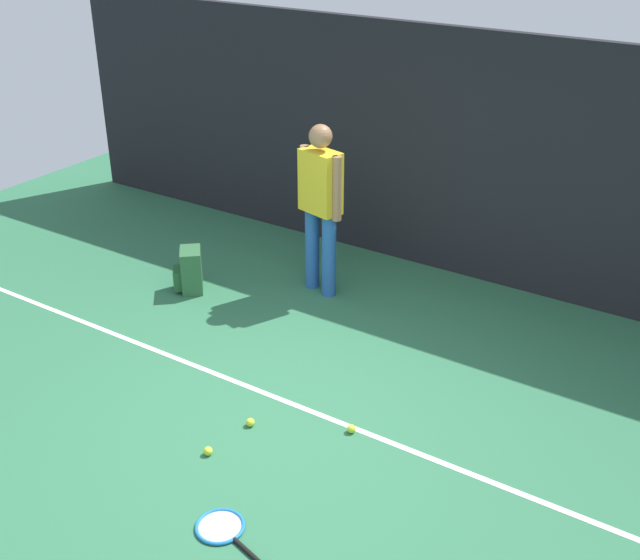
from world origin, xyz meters
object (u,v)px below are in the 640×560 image
tennis_ball_near_player (208,451)px  tennis_ball_by_fence (250,422)px  backpack (190,271)px  tennis_ball_mid_court (351,429)px  tennis_racket (223,529)px  tennis_player (321,200)px

tennis_ball_near_player → tennis_ball_by_fence: bearing=83.5°
backpack → tennis_ball_mid_court: bearing=26.1°
tennis_racket → tennis_ball_near_player: 0.77m
tennis_player → tennis_ball_mid_court: 2.48m
tennis_player → tennis_ball_near_player: bearing=119.3°
tennis_racket → backpack: 3.37m
tennis_racket → tennis_ball_mid_court: size_ratio=9.65×
backpack → tennis_ball_mid_court: 2.76m
tennis_ball_by_fence → tennis_player: bearing=109.4°
tennis_ball_mid_court → tennis_player: bearing=128.7°
tennis_racket → tennis_ball_near_player: bearing=-28.5°
tennis_ball_by_fence → tennis_racket: bearing=-61.9°
tennis_racket → tennis_ball_by_fence: size_ratio=9.65×
tennis_ball_mid_court → tennis_racket: bearing=-97.5°
backpack → tennis_ball_by_fence: backpack is taller
backpack → tennis_ball_near_player: size_ratio=6.67×
tennis_ball_by_fence → tennis_ball_near_player: bearing=-96.5°
tennis_player → tennis_ball_near_player: (0.71, -2.58, -0.93)m
tennis_player → backpack: tennis_player is taller
tennis_racket → backpack: bearing=-31.0°
tennis_player → tennis_racket: size_ratio=2.67×
tennis_racket → tennis_player: bearing=-53.2°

